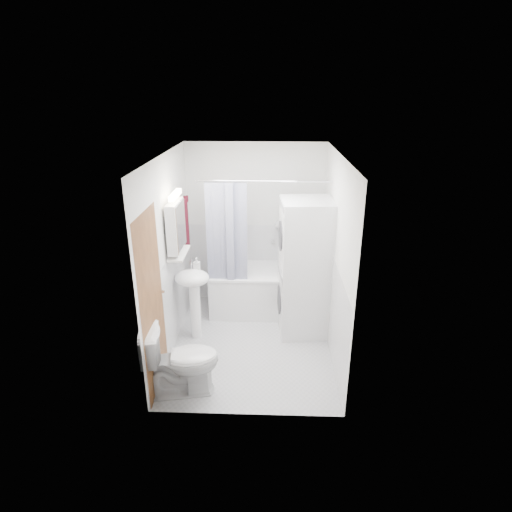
{
  "coord_description": "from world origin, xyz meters",
  "views": [
    {
      "loc": [
        0.24,
        -4.74,
        3.09
      ],
      "look_at": [
        0.05,
        0.15,
        1.16
      ],
      "focal_mm": 30.0,
      "sensor_mm": 36.0,
      "label": 1
    }
  ],
  "objects_px": {
    "washer_dryer": "(305,268)",
    "toilet": "(181,360)",
    "bathtub": "(269,288)",
    "sink": "(193,288)"
  },
  "relations": [
    {
      "from": "toilet",
      "to": "washer_dryer",
      "type": "bearing_deg",
      "value": -56.97
    },
    {
      "from": "sink",
      "to": "washer_dryer",
      "type": "xyz_separation_m",
      "value": [
        1.43,
        0.23,
        0.21
      ]
    },
    {
      "from": "sink",
      "to": "toilet",
      "type": "height_order",
      "value": "sink"
    },
    {
      "from": "sink",
      "to": "toilet",
      "type": "xyz_separation_m",
      "value": [
        0.05,
        -1.11,
        -0.31
      ]
    },
    {
      "from": "bathtub",
      "to": "toilet",
      "type": "height_order",
      "value": "toilet"
    },
    {
      "from": "bathtub",
      "to": "sink",
      "type": "xyz_separation_m",
      "value": [
        -0.96,
        -0.78,
        0.35
      ]
    },
    {
      "from": "sink",
      "to": "toilet",
      "type": "distance_m",
      "value": 1.15
    },
    {
      "from": "washer_dryer",
      "to": "toilet",
      "type": "bearing_deg",
      "value": -140.47
    },
    {
      "from": "bathtub",
      "to": "toilet",
      "type": "bearing_deg",
      "value": -115.85
    },
    {
      "from": "sink",
      "to": "bathtub",
      "type": "bearing_deg",
      "value": 38.84
    }
  ]
}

